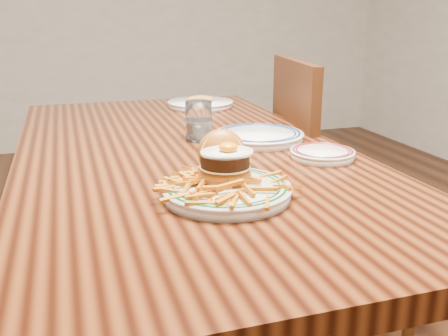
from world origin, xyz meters
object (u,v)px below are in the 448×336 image
object	(u,v)px
table	(184,179)
side_plate	(322,153)
main_plate	(226,179)
chair_right	(326,188)

from	to	relation	value
table	side_plate	distance (m)	0.38
main_plate	chair_right	bearing A→B (deg)	57.42
chair_right	side_plate	xyz separation A→B (m)	(-0.25, -0.40, 0.25)
chair_right	main_plate	world-z (taller)	chair_right
chair_right	side_plate	bearing A→B (deg)	67.62
table	side_plate	size ratio (longest dim) A/B	10.08
chair_right	main_plate	bearing A→B (deg)	55.18
table	side_plate	xyz separation A→B (m)	(0.31, -0.20, 0.10)
main_plate	side_plate	world-z (taller)	main_plate
table	side_plate	world-z (taller)	side_plate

